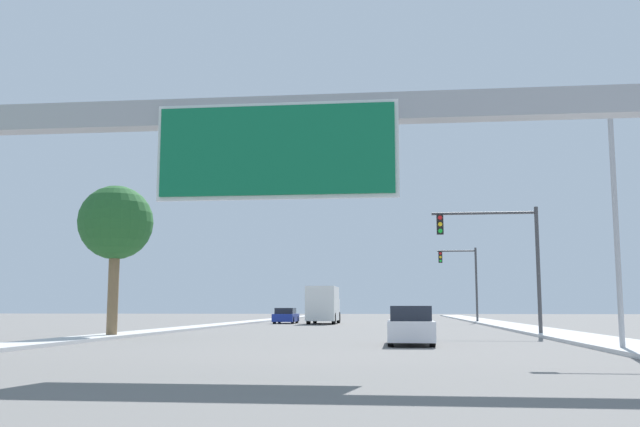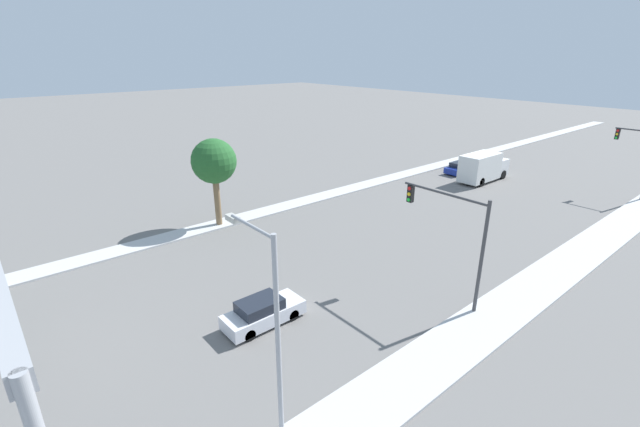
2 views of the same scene
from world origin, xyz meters
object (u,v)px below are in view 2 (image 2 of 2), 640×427
at_px(street_lamp_right, 271,324).
at_px(car_mid_left, 263,312).
at_px(truck_box_primary, 483,167).
at_px(palm_tree_background, 214,162).
at_px(traffic_light_near_intersection, 456,229).
at_px(traffic_light_mid_block, 640,153).
at_px(car_far_left, 460,168).

bearing_deg(street_lamp_right, car_mid_left, 150.75).
xyz_separation_m(truck_box_primary, street_lamp_right, (13.47, -37.41, 3.47)).
bearing_deg(palm_tree_background, traffic_light_near_intersection, 13.96).
distance_m(traffic_light_mid_block, palm_tree_background, 40.03).
bearing_deg(traffic_light_near_intersection, palm_tree_background, -166.04).
relative_size(traffic_light_mid_block, palm_tree_background, 0.95).
relative_size(traffic_light_near_intersection, traffic_light_mid_block, 0.95).
relative_size(car_far_left, traffic_light_near_intersection, 0.65).
xyz_separation_m(car_mid_left, traffic_light_mid_block, (5.70, 39.57, 3.89)).
distance_m(car_far_left, street_lamp_right, 42.37).
xyz_separation_m(car_mid_left, traffic_light_near_intersection, (5.03, 9.57, 3.85)).
bearing_deg(car_mid_left, palm_tree_background, 161.18).
distance_m(truck_box_primary, street_lamp_right, 39.91).
bearing_deg(truck_box_primary, street_lamp_right, -70.19).
xyz_separation_m(car_mid_left, palm_tree_background, (-14.12, 4.81, 4.76)).
height_order(truck_box_primary, street_lamp_right, street_lamp_right).
relative_size(traffic_light_near_intersection, street_lamp_right, 0.78).
relative_size(car_mid_left, truck_box_primary, 0.63).
relative_size(truck_box_primary, traffic_light_near_intersection, 1.05).
relative_size(car_far_left, traffic_light_mid_block, 0.62).
height_order(traffic_light_mid_block, palm_tree_background, palm_tree_background).
bearing_deg(traffic_light_mid_block, car_mid_left, -98.20).
height_order(car_far_left, traffic_light_near_intersection, traffic_light_near_intersection).
relative_size(truck_box_primary, street_lamp_right, 0.82).
bearing_deg(car_far_left, palm_tree_background, -96.85).
bearing_deg(street_lamp_right, palm_tree_background, 157.72).
height_order(traffic_light_mid_block, street_lamp_right, street_lamp_right).
xyz_separation_m(car_mid_left, street_lamp_right, (6.47, -3.63, 4.39)).
bearing_deg(truck_box_primary, car_mid_left, -78.29).
relative_size(traffic_light_mid_block, street_lamp_right, 0.82).
distance_m(car_far_left, traffic_light_mid_block, 17.31).
distance_m(car_mid_left, truck_box_primary, 34.51).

